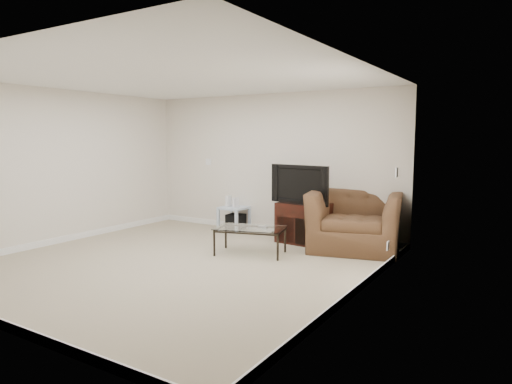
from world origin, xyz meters
The scene contains 18 objects.
floor centered at (0.00, 0.00, 0.00)m, with size 5.00×5.00×0.00m, color tan.
ceiling centered at (0.00, 0.00, 2.50)m, with size 5.00×5.00×0.00m, color white.
wall_back centered at (0.00, 2.50, 1.25)m, with size 5.00×0.02×2.50m, color silver.
wall_left centered at (-2.50, 0.00, 1.25)m, with size 0.02×5.00×2.50m, color silver.
wall_right centered at (2.50, 0.00, 1.25)m, with size 0.02×5.00×2.50m, color silver.
plate_back centered at (-1.40, 2.49, 1.25)m, with size 0.12×0.02×0.12m, color white.
plate_right_switch centered at (2.49, 1.60, 1.25)m, with size 0.02×0.09×0.13m, color white.
plate_right_outlet centered at (2.49, 1.30, 0.30)m, with size 0.02×0.08×0.12m, color white.
tv_stand centered at (0.89, 2.05, 0.33)m, with size 0.79×0.55×0.66m, color black, non-canonical shape.
dvd_player centered at (0.89, 2.01, 0.55)m, with size 0.45×0.32×0.06m, color black.
television centered at (0.89, 2.02, 0.97)m, with size 1.01×0.20×0.63m, color black.
side_table centered at (-0.65, 2.28, 0.22)m, with size 0.46×0.46×0.44m, color #A8BBCB, non-canonical shape.
subwoofer centered at (-0.63, 2.30, 0.16)m, with size 0.29×0.29×0.29m, color black.
game_console centered at (-0.77, 2.27, 0.55)m, with size 0.05×0.15×0.20m, color white.
game_case centered at (-0.60, 2.26, 0.53)m, with size 0.05×0.13×0.18m, color silver.
recliner centered at (1.76, 2.05, 0.60)m, with size 1.38×0.90×1.21m, color #4F3B1D.
coffee_table centered at (0.55, 0.95, 0.20)m, with size 1.02×0.57×0.40m, color black, non-canonical shape.
remote centered at (0.70, 1.07, 0.41)m, with size 0.16×0.04×0.02m, color #B2B2B7.
Camera 1 is at (4.11, -4.61, 1.70)m, focal length 32.00 mm.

